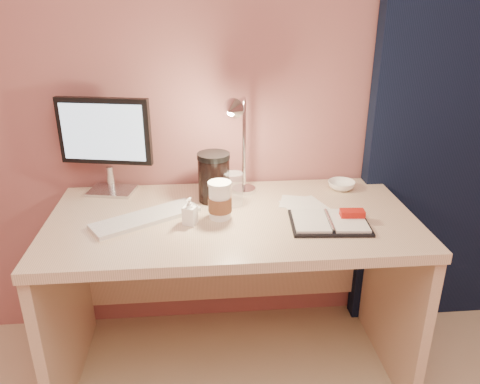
{
  "coord_description": "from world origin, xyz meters",
  "views": [
    {
      "loc": [
        -0.11,
        -0.24,
        1.51
      ],
      "look_at": [
        0.03,
        1.33,
        0.85
      ],
      "focal_mm": 35.0,
      "sensor_mm": 36.0,
      "label": 1
    }
  ],
  "objects": [
    {
      "name": "room",
      "position": [
        0.95,
        1.69,
        1.14
      ],
      "size": [
        3.5,
        3.5,
        3.5
      ],
      "color": "#C6B28E",
      "rests_on": "ground"
    },
    {
      "name": "desk",
      "position": [
        0.0,
        1.45,
        0.5
      ],
      "size": [
        1.4,
        0.7,
        0.73
      ],
      "color": "beige",
      "rests_on": "ground"
    },
    {
      "name": "monitor",
      "position": [
        -0.5,
        1.66,
        0.98
      ],
      "size": [
        0.38,
        0.17,
        0.41
      ],
      "rotation": [
        0.0,
        0.0,
        -0.21
      ],
      "color": "silver",
      "rests_on": "desk"
    },
    {
      "name": "keyboard",
      "position": [
        -0.33,
        1.38,
        0.74
      ],
      "size": [
        0.41,
        0.32,
        0.02
      ],
      "primitive_type": "cube",
      "rotation": [
        0.0,
        0.0,
        0.55
      ],
      "color": "white",
      "rests_on": "desk"
    },
    {
      "name": "planner",
      "position": [
        0.36,
        1.28,
        0.74
      ],
      "size": [
        0.3,
        0.24,
        0.04
      ],
      "rotation": [
        0.0,
        0.0,
        -0.08
      ],
      "color": "black",
      "rests_on": "desk"
    },
    {
      "name": "paper_a",
      "position": [
        0.3,
        1.45,
        0.73
      ],
      "size": [
        0.2,
        0.2,
        0.0
      ],
      "primitive_type": "cube",
      "rotation": [
        0.0,
        0.0,
        0.31
      ],
      "color": "silver",
      "rests_on": "desk"
    },
    {
      "name": "paper_b",
      "position": [
        0.27,
        1.48,
        0.73
      ],
      "size": [
        0.16,
        0.16,
        0.0
      ],
      "primitive_type": "cube",
      "rotation": [
        0.0,
        0.0,
        -0.29
      ],
      "color": "silver",
      "rests_on": "desk"
    },
    {
      "name": "coffee_cup",
      "position": [
        -0.05,
        1.37,
        0.8
      ],
      "size": [
        0.09,
        0.09,
        0.15
      ],
      "color": "white",
      "rests_on": "desk"
    },
    {
      "name": "clear_cup",
      "position": [
        0.01,
        1.49,
        0.8
      ],
      "size": [
        0.08,
        0.08,
        0.13
      ],
      "primitive_type": "cylinder",
      "color": "white",
      "rests_on": "desk"
    },
    {
      "name": "bowl",
      "position": [
        0.5,
        1.61,
        0.75
      ],
      "size": [
        0.14,
        0.14,
        0.04
      ],
      "primitive_type": "imported",
      "rotation": [
        0.0,
        0.0,
        -0.22
      ],
      "color": "white",
      "rests_on": "desk"
    },
    {
      "name": "lotion_bottle",
      "position": [
        -0.16,
        1.33,
        0.78
      ],
      "size": [
        0.06,
        0.06,
        0.1
      ],
      "primitive_type": "imported",
      "rotation": [
        0.0,
        0.0,
        -0.42
      ],
      "color": "white",
      "rests_on": "desk"
    },
    {
      "name": "dark_jar",
      "position": [
        -0.06,
        1.54,
        0.82
      ],
      "size": [
        0.13,
        0.13,
        0.18
      ],
      "primitive_type": "cylinder",
      "color": "black",
      "rests_on": "desk"
    },
    {
      "name": "desk_lamp",
      "position": [
        0.11,
        1.52,
        1.0
      ],
      "size": [
        0.17,
        0.26,
        0.43
      ],
      "rotation": [
        0.0,
        0.0,
        -0.37
      ],
      "color": "silver",
      "rests_on": "desk"
    }
  ]
}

